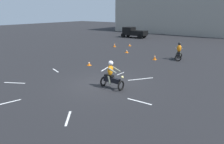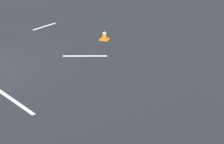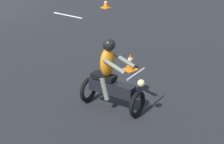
{
  "view_description": "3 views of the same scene",
  "coord_description": "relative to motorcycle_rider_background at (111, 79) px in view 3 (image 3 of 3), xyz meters",
  "views": [
    {
      "loc": [
        8.27,
        -10.03,
        4.46
      ],
      "look_at": [
        0.98,
        -0.23,
        1.0
      ],
      "focal_mm": 35.0,
      "sensor_mm": 36.0,
      "label": 1
    },
    {
      "loc": [
        10.04,
        7.19,
        4.56
      ],
      "look_at": [
        1.17,
        4.73,
        0.9
      ],
      "focal_mm": 70.0,
      "sensor_mm": 36.0,
      "label": 2
    },
    {
      "loc": [
        6.92,
        16.35,
        4.74
      ],
      "look_at": [
        1.35,
        9.69,
        0.9
      ],
      "focal_mm": 70.0,
      "sensor_mm": 36.0,
      "label": 3
    }
  ],
  "objects": [
    {
      "name": "lane_stripe_n",
      "position": [
        -3.44,
        -6.7,
        -0.72
      ],
      "size": [
        0.47,
        1.35,
        0.01
      ],
      "primitive_type": "cube",
      "rotation": [
        0.0,
        0.0,
        3.42
      ],
      "color": "silver",
      "rests_on": "ground"
    },
    {
      "name": "traffic_cone_far_right",
      "position": [
        -1.78,
        -1.31,
        -0.5
      ],
      "size": [
        0.32,
        0.32,
        0.48
      ],
      "color": "orange",
      "rests_on": "ground"
    },
    {
      "name": "traffic_cone_near_left",
      "position": [
        -5.22,
        -6.59,
        -0.56
      ],
      "size": [
        0.32,
        0.32,
        0.35
      ],
      "color": "orange",
      "rests_on": "ground"
    },
    {
      "name": "motorcycle_rider_background",
      "position": [
        0.0,
        0.0,
        0.0
      ],
      "size": [
        1.01,
        1.56,
        1.66
      ],
      "rotation": [
        0.0,
        0.0,
        0.3
      ],
      "color": "black",
      "rests_on": "ground"
    }
  ]
}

